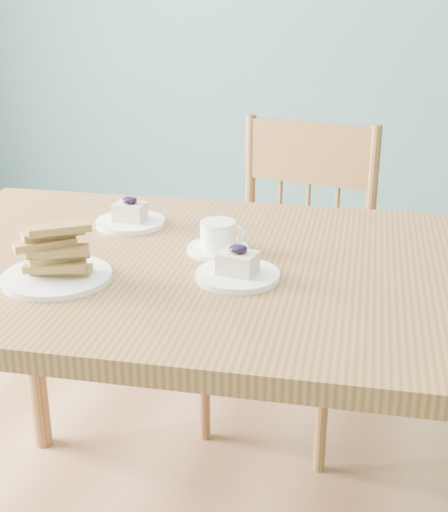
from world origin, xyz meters
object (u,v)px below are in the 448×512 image
object	(u,v)px
dining_table	(242,300)
coffee_cup	(218,239)
cheesecake_plate_far	(130,218)
cheesecake_plate_near	(238,270)
biscotti_plate	(55,261)
dining_chair	(290,280)

from	to	relation	value
dining_table	coffee_cup	xyz separation A→B (m)	(-0.07, 0.06, 0.11)
cheesecake_plate_far	coffee_cup	bearing A→B (deg)	-21.58
cheesecake_plate_far	cheesecake_plate_near	bearing A→B (deg)	-34.51
dining_table	biscotti_plate	size ratio (longest dim) A/B	7.43
coffee_cup	biscotti_plate	world-z (taller)	biscotti_plate
cheesecake_plate_near	cheesecake_plate_far	size ratio (longest dim) A/B	1.01
cheesecake_plate_near	coffee_cup	distance (m)	0.16
dining_chair	coffee_cup	world-z (taller)	dining_chair
dining_chair	cheesecake_plate_near	size ratio (longest dim) A/B	5.77
dining_table	cheesecake_plate_far	size ratio (longest dim) A/B	9.67
dining_table	cheesecake_plate_near	size ratio (longest dim) A/B	9.55
dining_table	dining_chair	size ratio (longest dim) A/B	1.66
dining_table	biscotti_plate	bearing A→B (deg)	-156.19
cheesecake_plate_far	biscotti_plate	world-z (taller)	biscotti_plate
coffee_cup	dining_table	bearing A→B (deg)	-53.35
dining_table	biscotti_plate	distance (m)	0.39
cheesecake_plate_far	biscotti_plate	xyz separation A→B (m)	(0.00, -0.35, 0.02)
dining_chair	dining_table	bearing A→B (deg)	-79.30
coffee_cup	biscotti_plate	distance (m)	0.35
dining_table	coffee_cup	size ratio (longest dim) A/B	11.92
dining_chair	cheesecake_plate_near	xyz separation A→B (m)	(0.05, -0.75, 0.33)
dining_table	coffee_cup	world-z (taller)	coffee_cup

